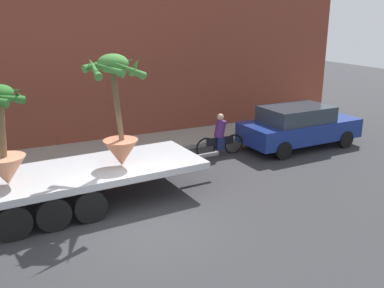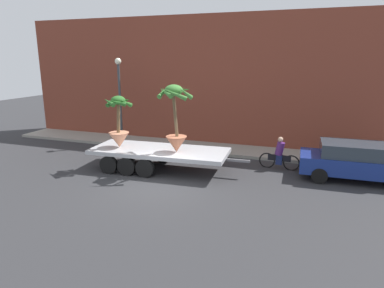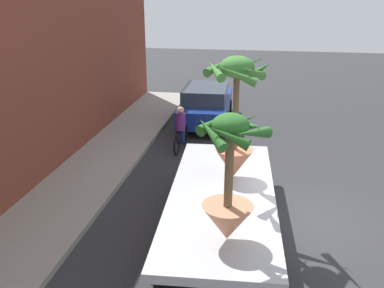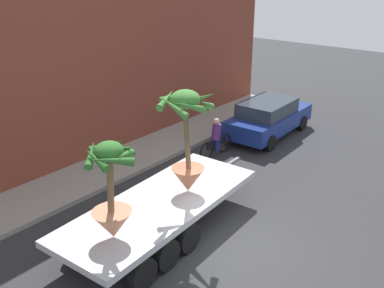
{
  "view_description": "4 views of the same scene",
  "coord_description": "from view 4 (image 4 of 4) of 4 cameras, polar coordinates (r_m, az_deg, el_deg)",
  "views": [
    {
      "loc": [
        -2.86,
        -8.63,
        4.85
      ],
      "look_at": [
        2.28,
        1.88,
        1.25
      ],
      "focal_mm": 39.93,
      "sensor_mm": 36.0,
      "label": 1
    },
    {
      "loc": [
        5.52,
        -11.43,
        4.96
      ],
      "look_at": [
        0.73,
        2.15,
        1.29
      ],
      "focal_mm": 31.57,
      "sensor_mm": 36.0,
      "label": 2
    },
    {
      "loc": [
        -9.43,
        1.15,
        5.3
      ],
      "look_at": [
        1.29,
        2.98,
        1.33
      ],
      "focal_mm": 40.13,
      "sensor_mm": 36.0,
      "label": 3
    },
    {
      "loc": [
        -8.08,
        -5.16,
        6.86
      ],
      "look_at": [
        1.56,
        2.78,
        1.67
      ],
      "focal_mm": 40.82,
      "sensor_mm": 36.0,
      "label": 4
    }
  ],
  "objects": [
    {
      "name": "ground_plane",
      "position": [
        11.79,
        5.77,
        -13.15
      ],
      "size": [
        60.0,
        60.0,
        0.0
      ],
      "primitive_type": "plane",
      "color": "#2D2D30"
    },
    {
      "name": "sidewalk",
      "position": [
        15.43,
        -13.36,
        -4.18
      ],
      "size": [
        24.0,
        2.2,
        0.15
      ],
      "primitive_type": "cube",
      "color": "gray",
      "rests_on": "ground"
    },
    {
      "name": "building_facade",
      "position": [
        15.6,
        -18.45,
        9.64
      ],
      "size": [
        24.0,
        1.2,
        7.34
      ],
      "primitive_type": "cube",
      "color": "brown",
      "rests_on": "ground"
    },
    {
      "name": "flatbed_trailer",
      "position": [
        11.7,
        -4.89,
        -8.88
      ],
      "size": [
        7.23,
        2.7,
        0.98
      ],
      "color": "#B7BABF",
      "rests_on": "ground"
    },
    {
      "name": "potted_palm_rear",
      "position": [
        11.59,
        -0.67,
        0.09
      ],
      "size": [
        1.48,
        1.58,
        2.92
      ],
      "color": "#B26647",
      "rests_on": "flatbed_trailer"
    },
    {
      "name": "potted_palm_middle",
      "position": [
        9.98,
        -10.47,
        -7.0
      ],
      "size": [
        1.25,
        1.34,
        2.36
      ],
      "color": "tan",
      "rests_on": "flatbed_trailer"
    },
    {
      "name": "cyclist",
      "position": [
        16.58,
        3.17,
        0.62
      ],
      "size": [
        1.84,
        0.36,
        1.54
      ],
      "color": "black",
      "rests_on": "ground"
    },
    {
      "name": "parked_car",
      "position": [
        18.78,
        9.96,
        3.49
      ],
      "size": [
        4.59,
        2.07,
        1.58
      ],
      "color": "navy",
      "rests_on": "ground"
    }
  ]
}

